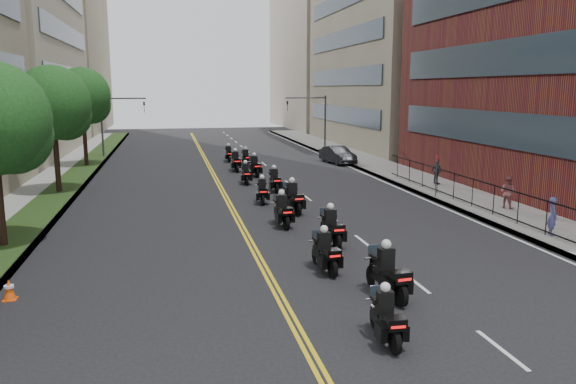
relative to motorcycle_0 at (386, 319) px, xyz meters
name	(u,v)px	position (x,y,z in m)	size (l,w,h in m)	color
ground	(378,363)	(-0.57, -1.02, -0.61)	(160.00, 160.00, 0.00)	black
sidewalk_right	(410,178)	(11.43, 23.98, -0.53)	(4.00, 90.00, 0.15)	gray
sidewalk_left	(49,191)	(-12.57, 23.98, -0.53)	(4.00, 90.00, 0.15)	gray
grass_strip	(62,189)	(-11.77, 23.98, -0.44)	(2.00, 90.00, 0.04)	#1F3914
building_right_tan	(409,7)	(20.90, 46.98, 14.39)	(15.11, 28.00, 30.00)	gray
building_right_far	(331,46)	(20.93, 76.98, 12.39)	(15.00, 28.00, 26.00)	#A99E89
building_left_far	(42,41)	(-22.57, 76.98, 12.39)	(16.00, 28.00, 26.00)	gray
iron_fence	(506,204)	(10.43, 10.98, 0.30)	(0.05, 28.00, 1.50)	black
street_trees	(35,112)	(-11.62, 17.59, 4.53)	(4.40, 38.40, 7.98)	#321D16
traffic_signal_right	(316,115)	(8.96, 40.98, 3.09)	(4.09, 0.20, 5.60)	#3F3F44
traffic_signal_left	(112,117)	(-10.11, 40.98, 3.09)	(4.09, 0.20, 5.60)	#3F3F44
motorcycle_0	(386,319)	(0.00, 0.00, 0.00)	(0.49, 2.08, 1.54)	black
motorcycle_1	(388,275)	(1.20, 2.87, 0.11)	(0.71, 2.44, 1.80)	black
motorcycle_2	(325,254)	(0.01, 5.67, 0.04)	(0.61, 2.21, 1.63)	black
motorcycle_3	(331,229)	(1.16, 8.83, 0.08)	(0.55, 2.35, 1.73)	black
motorcycle_4	(282,212)	(-0.16, 12.39, 0.07)	(0.57, 2.31, 1.71)	black
motorcycle_5	(293,199)	(0.93, 15.05, 0.12)	(0.70, 2.48, 1.83)	black
motorcycle_6	(262,192)	(-0.20, 17.86, 0.02)	(0.60, 2.14, 1.58)	black
motorcycle_7	(275,181)	(1.12, 21.17, 0.04)	(0.51, 2.23, 1.65)	black
motorcycle_8	(246,174)	(-0.23, 24.44, 0.02)	(0.49, 2.14, 1.58)	black
motorcycle_9	(255,167)	(0.84, 27.43, 0.08)	(0.61, 2.34, 1.73)	black
motorcycle_10	(236,162)	(-0.20, 30.34, 0.09)	(0.55, 2.40, 1.77)	black
motorcycle_11	(246,158)	(0.97, 33.06, 0.02)	(0.54, 2.16, 1.60)	black
motorcycle_12	(229,154)	(-0.12, 36.14, 0.02)	(0.50, 2.16, 1.59)	black
parked_sedan	(338,155)	(8.83, 33.08, 0.12)	(1.54, 4.42, 1.46)	black
pedestrian_a	(553,216)	(10.63, 7.87, 0.37)	(0.60, 0.40, 1.65)	#4D508D
pedestrian_b	(508,192)	(11.96, 13.18, 0.38)	(0.82, 0.64, 1.68)	#995453
pedestrian_c	(437,171)	(11.81, 20.84, 0.39)	(0.99, 0.41, 1.70)	#434149
traffic_cone	(9,290)	(-10.07, 5.07, -0.29)	(0.39, 0.39, 0.65)	#FF510D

